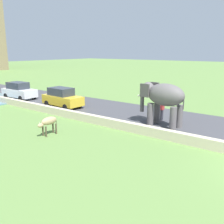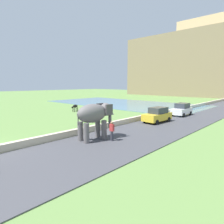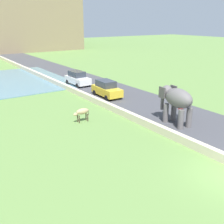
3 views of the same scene
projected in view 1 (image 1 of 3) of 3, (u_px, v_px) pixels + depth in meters
road_surface at (56, 101)px, 26.41m from camera, size 7.00×120.00×0.06m
barrier_wall at (37, 107)px, 22.23m from camera, size 0.40×110.00×0.59m
elephant at (163, 97)px, 17.20m from camera, size 1.63×3.52×2.99m
person_beside_elephant at (162, 109)px, 18.88m from camera, size 0.36×0.22×1.63m
car_white at (19, 91)px, 27.36m from camera, size 1.90×4.05×1.80m
car_yellow at (62, 98)px, 23.35m from camera, size 1.94×4.07×1.80m
cow_tan at (48, 122)px, 15.69m from camera, size 1.39×0.47×1.15m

